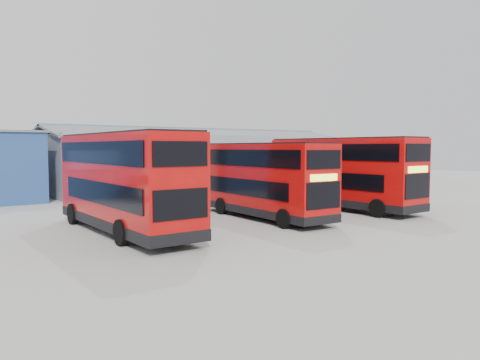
{
  "coord_description": "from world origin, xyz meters",
  "views": [
    {
      "loc": [
        -16.36,
        -20.31,
        3.95
      ],
      "look_at": [
        -0.83,
        1.04,
        2.1
      ],
      "focal_mm": 35.0,
      "sensor_mm": 36.0,
      "label": 1
    }
  ],
  "objects_px": {
    "double_decker_centre": "(262,181)",
    "double_decker_left": "(124,183)",
    "maintenance_shed": "(200,161)",
    "single_decker_blue": "(308,178)",
    "double_decker_right": "(342,174)"
  },
  "relations": [
    {
      "from": "double_decker_centre",
      "to": "double_decker_left",
      "type": "bearing_deg",
      "value": -179.09
    },
    {
      "from": "maintenance_shed",
      "to": "double_decker_centre",
      "type": "bearing_deg",
      "value": -112.01
    },
    {
      "from": "double_decker_left",
      "to": "single_decker_blue",
      "type": "xyz_separation_m",
      "value": [
        18.46,
        6.81,
        -0.87
      ]
    },
    {
      "from": "double_decker_left",
      "to": "double_decker_right",
      "type": "relative_size",
      "value": 1.01
    },
    {
      "from": "double_decker_centre",
      "to": "double_decker_right",
      "type": "xyz_separation_m",
      "value": [
        6.5,
        -0.05,
        0.18
      ]
    },
    {
      "from": "maintenance_shed",
      "to": "double_decker_centre",
      "type": "xyz_separation_m",
      "value": [
        -8.1,
        -20.03,
        -0.52
      ]
    },
    {
      "from": "single_decker_blue",
      "to": "double_decker_left",
      "type": "bearing_deg",
      "value": 15.65
    },
    {
      "from": "double_decker_left",
      "to": "double_decker_centre",
      "type": "xyz_separation_m",
      "value": [
        7.96,
        -0.24,
        -0.21
      ]
    },
    {
      "from": "double_decker_centre",
      "to": "single_decker_blue",
      "type": "distance_m",
      "value": 12.66
    },
    {
      "from": "double_decker_centre",
      "to": "single_decker_blue",
      "type": "relative_size",
      "value": 0.93
    },
    {
      "from": "double_decker_centre",
      "to": "maintenance_shed",
      "type": "bearing_deg",
      "value": 70.65
    },
    {
      "from": "double_decker_left",
      "to": "double_decker_right",
      "type": "bearing_deg",
      "value": 178.84
    },
    {
      "from": "double_decker_centre",
      "to": "double_decker_right",
      "type": "distance_m",
      "value": 6.5
    },
    {
      "from": "double_decker_right",
      "to": "double_decker_left",
      "type": "bearing_deg",
      "value": 177.94
    },
    {
      "from": "double_decker_centre",
      "to": "double_decker_right",
      "type": "relative_size",
      "value": 0.93
    }
  ]
}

